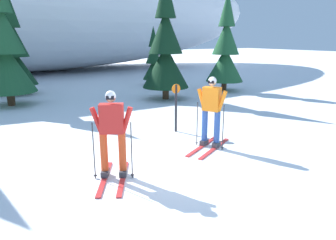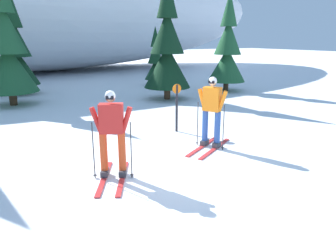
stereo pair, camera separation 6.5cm
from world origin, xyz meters
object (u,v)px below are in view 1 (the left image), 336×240
object	(u,v)px
pine_tree_center_left	(14,53)
pine_tree_center_right	(166,48)
skier_orange_jacket	(211,111)
skier_red_jacket	(112,132)
trail_marker_post	(176,105)
pine_tree_right	(154,61)
pine_tree_left	(4,48)
pine_tree_far_right	(226,50)

from	to	relation	value
pine_tree_center_left	pine_tree_center_right	bearing A→B (deg)	-38.90
pine_tree_center_left	skier_orange_jacket	bearing A→B (deg)	-72.14
skier_orange_jacket	skier_red_jacket	size ratio (longest dim) A/B	1.02
skier_red_jacket	trail_marker_post	distance (m)	3.44
pine_tree_center_left	pine_tree_right	bearing A→B (deg)	-3.55
skier_orange_jacket	pine_tree_left	bearing A→B (deg)	116.13
pine_tree_far_right	pine_tree_left	bearing A→B (deg)	171.59
pine_tree_center_left	pine_tree_right	distance (m)	7.33
skier_orange_jacket	trail_marker_post	bearing A→B (deg)	91.75
pine_tree_center_right	skier_red_jacket	bearing A→B (deg)	-126.78
pine_tree_far_right	trail_marker_post	bearing A→B (deg)	-140.16
pine_tree_center_left	pine_tree_center_right	distance (m)	7.37
trail_marker_post	pine_tree_center_left	bearing A→B (deg)	110.45
pine_tree_far_right	skier_red_jacket	bearing A→B (deg)	-140.92
pine_tree_left	skier_orange_jacket	bearing A→B (deg)	-63.87
pine_tree_left	pine_tree_center_right	distance (m)	6.56
pine_tree_center_left	skier_red_jacket	bearing A→B (deg)	-86.40
skier_red_jacket	pine_tree_left	size ratio (longest dim) A/B	0.32
pine_tree_right	pine_tree_far_right	world-z (taller)	pine_tree_far_right
skier_orange_jacket	pine_tree_right	distance (m)	11.09
trail_marker_post	skier_orange_jacket	bearing A→B (deg)	-88.25
pine_tree_center_right	pine_tree_left	bearing A→B (deg)	162.49
pine_tree_left	skier_red_jacket	bearing A→B (deg)	-81.87
skier_red_jacket	pine_tree_center_right	distance (m)	8.48
skier_red_jacket	pine_tree_center_left	distance (m)	11.41
pine_tree_center_left	pine_tree_right	size ratio (longest dim) A/B	1.44
pine_tree_center_right	pine_tree_far_right	bearing A→B (deg)	7.15
pine_tree_far_right	pine_tree_center_left	bearing A→B (deg)	156.61
skier_red_jacket	pine_tree_right	size ratio (longest dim) A/B	0.52
pine_tree_left	pine_tree_center_right	xyz separation A→B (m)	(6.26, -1.97, -0.07)
skier_red_jacket	pine_tree_far_right	distance (m)	11.47
pine_tree_right	pine_tree_far_right	xyz separation A→B (m)	(2.28, -3.69, 0.68)
pine_tree_center_left	pine_tree_far_right	bearing A→B (deg)	-23.39
pine_tree_left	pine_tree_center_right	world-z (taller)	pine_tree_left
pine_tree_far_right	trail_marker_post	size ratio (longest dim) A/B	3.51
skier_orange_jacket	skier_red_jacket	world-z (taller)	skier_orange_jacket
pine_tree_right	trail_marker_post	world-z (taller)	pine_tree_right
skier_red_jacket	pine_tree_left	distance (m)	8.88
skier_orange_jacket	pine_tree_center_right	distance (m)	6.75
skier_orange_jacket	pine_tree_far_right	distance (m)	9.13
pine_tree_left	pine_tree_right	size ratio (longest dim) A/B	1.65
skier_orange_jacket	pine_tree_right	bearing A→B (deg)	69.95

